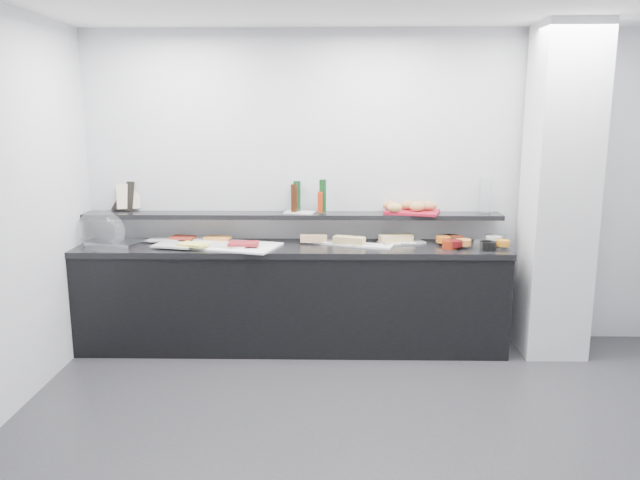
{
  "coord_description": "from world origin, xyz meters",
  "views": [
    {
      "loc": [
        -0.36,
        -3.44,
        1.99
      ],
      "look_at": [
        -0.45,
        1.45,
        1.0
      ],
      "focal_mm": 35.0,
      "sensor_mm": 36.0,
      "label": 1
    }
  ],
  "objects_px": {
    "framed_print": "(122,196)",
    "condiment_tray": "(300,212)",
    "bread_tray": "(412,212)",
    "sandwich_plate_mid": "(370,246)",
    "carafe": "(485,196)",
    "cloche_base": "(117,243)"
  },
  "relations": [
    {
      "from": "sandwich_plate_mid",
      "to": "bread_tray",
      "type": "distance_m",
      "value": 0.5
    },
    {
      "from": "carafe",
      "to": "framed_print",
      "type": "bearing_deg",
      "value": 178.03
    },
    {
      "from": "framed_print",
      "to": "bread_tray",
      "type": "height_order",
      "value": "framed_print"
    },
    {
      "from": "cloche_base",
      "to": "carafe",
      "type": "relative_size",
      "value": 1.43
    },
    {
      "from": "sandwich_plate_mid",
      "to": "bread_tray",
      "type": "xyz_separation_m",
      "value": [
        0.37,
        0.22,
        0.25
      ]
    },
    {
      "from": "framed_print",
      "to": "condiment_tray",
      "type": "bearing_deg",
      "value": 15.39
    },
    {
      "from": "cloche_base",
      "to": "framed_print",
      "type": "height_order",
      "value": "framed_print"
    },
    {
      "from": "condiment_tray",
      "to": "bread_tray",
      "type": "xyz_separation_m",
      "value": [
        0.97,
        0.01,
        0.0
      ]
    },
    {
      "from": "carafe",
      "to": "sandwich_plate_mid",
      "type": "bearing_deg",
      "value": -167.88
    },
    {
      "from": "framed_print",
      "to": "condiment_tray",
      "type": "distance_m",
      "value": 1.59
    },
    {
      "from": "cloche_base",
      "to": "sandwich_plate_mid",
      "type": "height_order",
      "value": "cloche_base"
    },
    {
      "from": "cloche_base",
      "to": "condiment_tray",
      "type": "height_order",
      "value": "condiment_tray"
    },
    {
      "from": "sandwich_plate_mid",
      "to": "framed_print",
      "type": "relative_size",
      "value": 1.46
    },
    {
      "from": "cloche_base",
      "to": "condiment_tray",
      "type": "bearing_deg",
      "value": 24.78
    },
    {
      "from": "framed_print",
      "to": "cloche_base",
      "type": "bearing_deg",
      "value": -64.22
    },
    {
      "from": "bread_tray",
      "to": "carafe",
      "type": "distance_m",
      "value": 0.63
    },
    {
      "from": "carafe",
      "to": "bread_tray",
      "type": "bearing_deg",
      "value": 179.03
    },
    {
      "from": "bread_tray",
      "to": "sandwich_plate_mid",
      "type": "bearing_deg",
      "value": -132.51
    },
    {
      "from": "framed_print",
      "to": "bread_tray",
      "type": "bearing_deg",
      "value": 17.12
    },
    {
      "from": "sandwich_plate_mid",
      "to": "carafe",
      "type": "relative_size",
      "value": 1.26
    },
    {
      "from": "condiment_tray",
      "to": "carafe",
      "type": "height_order",
      "value": "carafe"
    },
    {
      "from": "cloche_base",
      "to": "framed_print",
      "type": "bearing_deg",
      "value": 113.7
    }
  ]
}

